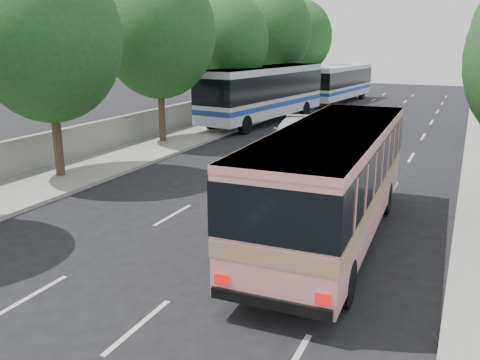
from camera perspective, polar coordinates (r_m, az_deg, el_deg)
The scene contains 14 objects.
ground at distance 12.66m, azimuth -9.79°, elevation -10.58°, with size 120.00×120.00×0.00m, color black.
sidewalk_left at distance 33.41m, azimuth -2.74°, elevation 6.08°, with size 4.00×90.00×0.15m, color #9E998E.
low_wall at distance 34.13m, azimuth -5.48°, elevation 7.62°, with size 0.30×90.00×1.50m, color #9E998E.
tree_left_b at distance 21.39m, azimuth -20.81°, elevation 15.33°, with size 5.70×5.70×8.88m.
tree_left_c at distance 27.79m, azimuth -9.08°, elevation 16.54°, with size 6.00×6.00×9.35m.
tree_left_d at distance 34.71m, azimuth -1.39°, elevation 15.66°, with size 5.52×5.52×8.60m.
tree_left_e at distance 42.04m, azimuth 3.69°, elevation 16.68°, with size 6.30×6.30×9.82m.
tree_left_f at distance 49.64m, azimuth 6.87°, elevation 15.92°, with size 5.88×5.88×9.16m.
pink_bus at distance 14.08m, azimuth 10.37°, elevation 0.87°, with size 2.89×10.26×3.25m.
pink_taxi at distance 19.85m, azimuth 6.20°, elevation 1.55°, with size 1.81×4.51×1.54m, color #D01275.
white_pickup at distance 27.58m, azimuth 5.99°, elevation 5.33°, with size 1.96×4.83×1.40m, color silver.
tour_coach_front at distance 34.91m, azimuth 2.74°, elevation 10.11°, with size 4.42×12.85×3.77m.
tour_coach_rear at distance 47.67m, azimuth 11.14°, elevation 10.91°, with size 3.64×11.14×3.27m.
taxi_roof_sign at distance 19.66m, azimuth 6.27°, elevation 3.98°, with size 0.55×0.18×0.18m, color silver.
Camera 1 is at (6.55, -9.32, 5.50)m, focal length 38.00 mm.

